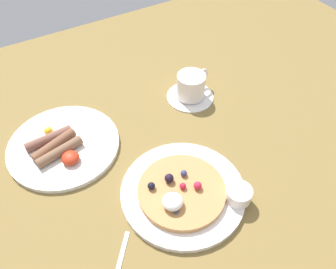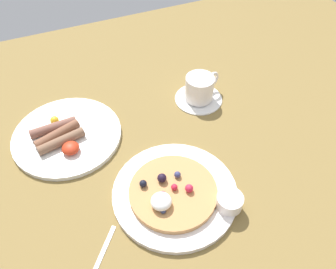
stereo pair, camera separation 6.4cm
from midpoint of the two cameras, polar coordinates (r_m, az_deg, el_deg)
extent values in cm
cube|color=olive|center=(78.31, -0.12, -2.72)|extent=(172.32, 117.06, 3.00)
cylinder|color=white|center=(69.10, 3.87, -9.91)|extent=(25.04, 25.04, 1.21)
cylinder|color=tan|center=(67.73, 3.61, -9.74)|extent=(17.44, 17.44, 1.26)
sphere|color=black|center=(67.04, -1.45, -8.39)|extent=(1.49, 1.49, 1.49)
sphere|color=#BF2541|center=(65.44, 1.95, -10.36)|extent=(1.72, 1.72, 1.72)
sphere|color=#CC2441|center=(66.74, 6.35, -9.11)|extent=(1.61, 1.61, 1.61)
sphere|color=red|center=(66.83, 3.85, -8.95)|extent=(1.29, 1.29, 1.29)
sphere|color=black|center=(67.59, 1.71, -7.44)|extent=(1.84, 1.84, 1.84)
sphere|color=navy|center=(64.13, 2.11, -12.83)|extent=(1.11, 1.11, 1.11)
sphere|color=navy|center=(68.54, 4.30, -6.86)|extent=(1.33, 1.33, 1.33)
sphere|color=#C22241|center=(64.65, 1.43, -11.46)|extent=(1.74, 1.74, 1.74)
ellipsoid|color=white|center=(64.38, 1.76, -11.30)|extent=(3.99, 3.99, 2.39)
cylinder|color=white|center=(67.25, 13.04, -11.05)|extent=(5.11, 5.11, 2.76)
cylinder|color=maroon|center=(66.79, 13.12, -10.80)|extent=(4.19, 4.19, 0.33)
cylinder|color=white|center=(81.02, -14.39, -0.27)|extent=(24.90, 24.90, 1.12)
cylinder|color=brown|center=(77.88, -15.23, -1.19)|extent=(10.81, 4.24, 2.16)
cylinder|color=brown|center=(79.58, -15.91, -0.06)|extent=(10.73, 5.45, 2.16)
cylinder|color=brown|center=(81.32, -16.56, 1.03)|extent=(10.70, 2.76, 2.16)
ellipsoid|color=white|center=(83.72, -16.36, 1.97)|extent=(6.90, 5.87, 0.60)
sphere|color=yellow|center=(83.38, -16.43, 2.21)|extent=(2.00, 2.00, 2.00)
ellipsoid|color=#B73017|center=(76.02, -13.73, -2.35)|extent=(3.84, 3.84, 2.11)
cylinder|color=white|center=(88.70, 7.22, 5.95)|extent=(12.15, 12.15, 0.67)
cylinder|color=white|center=(86.46, 7.44, 7.66)|extent=(7.17, 7.17, 6.26)
torus|color=white|center=(89.07, 9.52, 9.01)|extent=(4.34, 2.09, 4.30)
cylinder|color=brown|center=(85.20, 7.57, 8.69)|extent=(6.09, 6.09, 0.50)
cube|color=silver|center=(64.28, -7.94, -19.14)|extent=(7.30, 8.65, 0.30)
camera|label=1|loc=(0.03, -87.51, 2.72)|focal=36.34mm
camera|label=2|loc=(0.03, 92.49, -2.72)|focal=36.34mm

